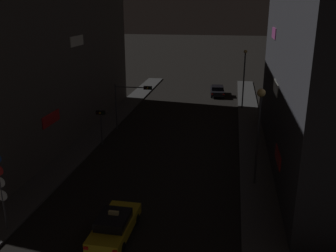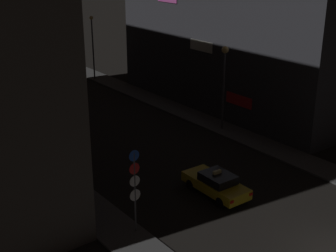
{
  "view_description": "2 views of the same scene",
  "coord_description": "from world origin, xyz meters",
  "views": [
    {
      "loc": [
        5.29,
        -8.79,
        12.14
      ],
      "look_at": [
        0.35,
        19.83,
        2.66
      ],
      "focal_mm": 39.97,
      "sensor_mm": 36.0,
      "label": 1
    },
    {
      "loc": [
        -18.29,
        -10.3,
        14.02
      ],
      "look_at": [
        0.85,
        14.64,
        2.14
      ],
      "focal_mm": 50.58,
      "sensor_mm": 36.0,
      "label": 2
    }
  ],
  "objects": [
    {
      "name": "sidewalk_left",
      "position": [
        -7.46,
        25.51,
        0.07
      ],
      "size": [
        2.41,
        55.02,
        0.14
      ],
      "primitive_type": "cube",
      "color": "#4C4C4C",
      "rests_on": "ground_plane"
    },
    {
      "name": "sidewalk_right",
      "position": [
        7.46,
        25.51,
        0.07
      ],
      "size": [
        2.41,
        55.02,
        0.14
      ],
      "primitive_type": "cube",
      "color": "#4C4C4C",
      "rests_on": "ground_plane"
    },
    {
      "name": "building_facade_right",
      "position": [
        12.03,
        20.1,
        6.62
      ],
      "size": [
        6.8,
        23.95,
        13.25
      ],
      "color": "#333338",
      "rests_on": "ground_plane"
    },
    {
      "name": "taxi",
      "position": [
        -0.56,
        8.05,
        0.74
      ],
      "size": [
        1.89,
        4.48,
        1.62
      ],
      "color": "yellow",
      "rests_on": "ground_plane"
    },
    {
      "name": "far_car",
      "position": [
        3.4,
        42.46,
        0.73
      ],
      "size": [
        2.16,
        4.58,
        1.42
      ],
      "color": "black",
      "rests_on": "ground_plane"
    },
    {
      "name": "traffic_light_overhead",
      "position": [
        -4.52,
        26.03,
        3.4
      ],
      "size": [
        3.77,
        0.42,
        4.65
      ],
      "color": "#47474C",
      "rests_on": "ground_plane"
    },
    {
      "name": "traffic_light_left_kerb",
      "position": [
        -6.01,
        21.51,
        2.37
      ],
      "size": [
        0.8,
        0.42,
        3.27
      ],
      "color": "#47474C",
      "rests_on": "ground_plane"
    },
    {
      "name": "sign_pole_left",
      "position": [
        -6.7,
        7.56,
        2.84
      ],
      "size": [
        0.63,
        0.1,
        4.59
      ],
      "color": "#47474C",
      "rests_on": "sidewalk_left"
    },
    {
      "name": "street_lamp_near_block",
      "position": [
        7.24,
        15.73,
        5.02
      ],
      "size": [
        0.56,
        0.56,
        6.78
      ],
      "color": "#47474C",
      "rests_on": "sidewalk_right"
    },
    {
      "name": "street_lamp_far_block",
      "position": [
        6.7,
        35.89,
        4.48
      ],
      "size": [
        0.42,
        0.42,
        6.99
      ],
      "color": "#47474C",
      "rests_on": "sidewalk_right"
    }
  ]
}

